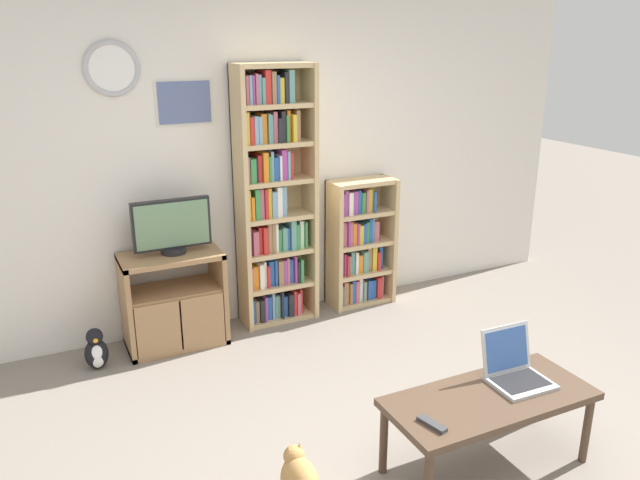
{
  "coord_description": "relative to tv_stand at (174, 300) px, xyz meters",
  "views": [
    {
      "loc": [
        -1.7,
        -2.22,
        2.22
      ],
      "look_at": [
        -0.02,
        1.27,
        0.95
      ],
      "focal_mm": 35.0,
      "sensor_mm": 36.0,
      "label": 1
    }
  ],
  "objects": [
    {
      "name": "television",
      "position": [
        0.03,
        0.03,
        0.56
      ],
      "size": [
        0.56,
        0.18,
        0.4
      ],
      "color": "black",
      "rests_on": "tv_stand"
    },
    {
      "name": "bookshelf_short",
      "position": [
        1.61,
        0.1,
        0.16
      ],
      "size": [
        0.56,
        0.28,
        1.09
      ],
      "color": "tan",
      "rests_on": "ground_plane"
    },
    {
      "name": "penguin_figurine",
      "position": [
        -0.59,
        -0.12,
        -0.22
      ],
      "size": [
        0.16,
        0.15,
        0.3
      ],
      "color": "black",
      "rests_on": "ground_plane"
    },
    {
      "name": "bookshelf_tall",
      "position": [
        0.84,
        0.1,
        0.65
      ],
      "size": [
        0.6,
        0.28,
        2.03
      ],
      "color": "tan",
      "rests_on": "ground_plane"
    },
    {
      "name": "remote_near_laptop",
      "position": [
        0.73,
        -2.21,
        0.09
      ],
      "size": [
        0.08,
        0.17,
        0.02
      ],
      "rotation": [
        0.0,
        0.0,
        3.39
      ],
      "color": "#38383A",
      "rests_on": "coffee_table"
    },
    {
      "name": "laptop",
      "position": [
        1.38,
        -2.05,
        0.15
      ],
      "size": [
        0.32,
        0.31,
        0.28
      ],
      "rotation": [
        0.0,
        0.0,
        -0.03
      ],
      "color": "#B7BABC",
      "rests_on": "coffee_table"
    },
    {
      "name": "ground_plane",
      "position": [
        0.84,
        -2.07,
        -0.36
      ],
      "size": [
        18.0,
        18.0,
        0.0
      ],
      "primitive_type": "plane",
      "color": "gray"
    },
    {
      "name": "wall_back",
      "position": [
        0.83,
        0.27,
        0.95
      ],
      "size": [
        5.74,
        0.09,
        2.6
      ],
      "color": "silver",
      "rests_on": "ground_plane"
    },
    {
      "name": "tv_stand",
      "position": [
        0.0,
        0.0,
        0.0
      ],
      "size": [
        0.72,
        0.41,
        0.72
      ],
      "color": "#9E754C",
      "rests_on": "ground_plane"
    },
    {
      "name": "coffee_table",
      "position": [
        1.16,
        -2.12,
        0.03
      ],
      "size": [
        1.12,
        0.48,
        0.44
      ],
      "color": "#4C3828",
      "rests_on": "ground_plane"
    }
  ]
}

